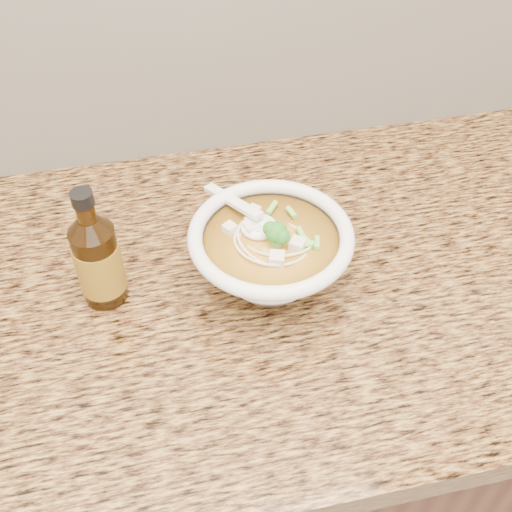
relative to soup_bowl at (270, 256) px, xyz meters
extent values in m
cube|color=beige|center=(-0.08, 0.33, 0.20)|extent=(4.00, 0.02, 0.50)
cube|color=#34180F|center=(-0.08, 0.02, -0.52)|extent=(4.00, 0.65, 0.86)
cube|color=olive|center=(-0.08, 0.02, -0.07)|extent=(4.00, 0.68, 0.04)
cylinder|color=white|center=(0.00, 0.00, -0.05)|extent=(0.09, 0.09, 0.01)
torus|color=white|center=(0.00, 0.00, 0.04)|extent=(0.22, 0.22, 0.02)
torus|color=beige|center=(-0.01, -0.01, 0.03)|extent=(0.09, 0.09, 0.00)
torus|color=beige|center=(-0.01, -0.01, 0.03)|extent=(0.14, 0.14, 0.00)
torus|color=beige|center=(-0.02, -0.01, 0.03)|extent=(0.13, 0.13, 0.00)
torus|color=beige|center=(-0.01, 0.02, 0.03)|extent=(0.07, 0.07, 0.00)
torus|color=beige|center=(-0.01, 0.00, 0.02)|extent=(0.07, 0.07, 0.00)
torus|color=beige|center=(-0.02, 0.00, 0.02)|extent=(0.13, 0.13, 0.00)
torus|color=beige|center=(-0.02, -0.02, 0.02)|extent=(0.12, 0.12, 0.00)
torus|color=beige|center=(0.02, -0.01, 0.02)|extent=(0.11, 0.11, 0.00)
torus|color=beige|center=(0.00, 0.01, 0.02)|extent=(0.11, 0.11, 0.00)
cube|color=silver|center=(0.04, -0.03, 0.04)|extent=(0.02, 0.02, 0.02)
cube|color=silver|center=(-0.01, -0.05, 0.04)|extent=(0.02, 0.02, 0.02)
cube|color=silver|center=(-0.06, -0.03, 0.04)|extent=(0.02, 0.02, 0.02)
cube|color=silver|center=(0.06, 0.02, 0.04)|extent=(0.02, 0.02, 0.02)
cube|color=silver|center=(0.00, 0.04, 0.04)|extent=(0.02, 0.02, 0.02)
cube|color=silver|center=(0.01, 0.02, 0.04)|extent=(0.02, 0.02, 0.02)
cube|color=silver|center=(0.03, -0.03, 0.04)|extent=(0.02, 0.02, 0.02)
ellipsoid|color=#196014|center=(0.01, -0.01, 0.05)|extent=(0.04, 0.04, 0.04)
cylinder|color=#80D050|center=(0.03, -0.02, 0.04)|extent=(0.02, 0.01, 0.01)
cylinder|color=#80D050|center=(-0.05, 0.04, 0.04)|extent=(0.02, 0.02, 0.01)
cylinder|color=#80D050|center=(-0.04, 0.03, 0.04)|extent=(0.02, 0.01, 0.01)
cylinder|color=#80D050|center=(0.06, 0.04, 0.04)|extent=(0.02, 0.02, 0.01)
cylinder|color=#80D050|center=(-0.01, -0.05, 0.04)|extent=(0.02, 0.01, 0.01)
cylinder|color=#80D050|center=(0.05, -0.01, 0.04)|extent=(0.02, 0.02, 0.01)
ellipsoid|color=white|center=(-0.01, 0.02, 0.04)|extent=(0.05, 0.05, 0.02)
cube|color=white|center=(-0.04, 0.07, 0.04)|extent=(0.07, 0.11, 0.03)
cylinder|color=#391F07|center=(-0.22, 0.02, 0.01)|extent=(0.07, 0.07, 0.12)
cylinder|color=#391F07|center=(-0.22, 0.02, 0.10)|extent=(0.03, 0.03, 0.03)
cylinder|color=black|center=(-0.22, 0.02, 0.12)|extent=(0.03, 0.03, 0.02)
cylinder|color=red|center=(-0.22, 0.02, 0.01)|extent=(0.07, 0.07, 0.08)
camera|label=1|loc=(-0.15, -0.58, 0.62)|focal=45.00mm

